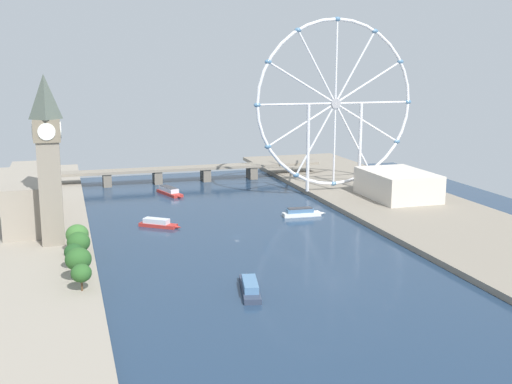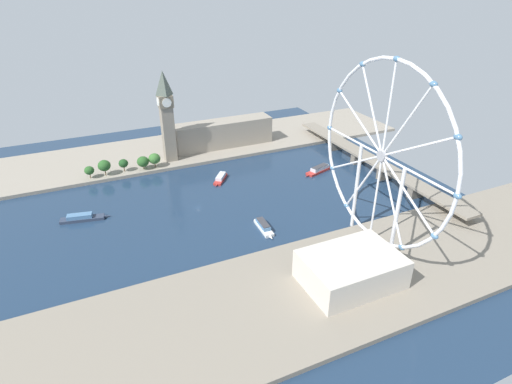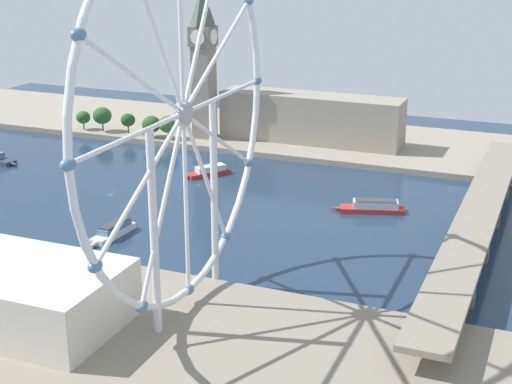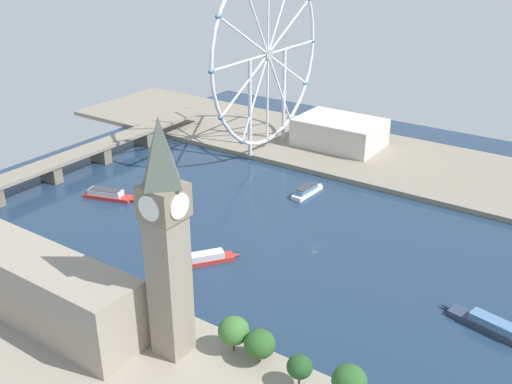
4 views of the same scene
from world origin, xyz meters
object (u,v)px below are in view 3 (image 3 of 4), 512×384
tour_boat_0 (209,171)px  tour_boat_3 (113,231)px  parliament_block (311,118)px  tour_boat_1 (373,207)px  ferris_wheel (183,116)px  river_bridge (478,220)px  riverside_hall (28,295)px  clock_tower (203,61)px

tour_boat_0 → tour_boat_3: bearing=36.9°
parliament_block → tour_boat_1: bearing=32.8°
ferris_wheel → river_bridge: size_ratio=0.53×
tour_boat_3 → riverside_hall: bearing=17.1°
river_bridge → tour_boat_3: river_bridge is taller
riverside_hall → river_bridge: bearing=137.6°
clock_tower → parliament_block: 67.42m
ferris_wheel → river_bridge: ferris_wheel is taller
tour_boat_0 → tour_boat_1: tour_boat_1 is taller
parliament_block → ferris_wheel: (202.93, 27.76, 47.02)m
riverside_hall → tour_boat_0: size_ratio=2.36×
clock_tower → parliament_block: (-13.72, 58.65, -30.30)m
parliament_block → tour_boat_3: bearing=-10.4°
parliament_block → river_bridge: parliament_block is taller
parliament_block → tour_boat_1: parliament_block is taller
riverside_hall → tour_boat_3: (-75.12, -18.99, -9.65)m
clock_tower → river_bridge: 191.58m
clock_tower → tour_boat_0: 77.60m
ferris_wheel → riverside_hall: size_ratio=2.18×
river_bridge → tour_boat_1: 48.73m
ferris_wheel → clock_tower: bearing=-155.5°
ferris_wheel → riverside_hall: (29.74, -37.74, -51.29)m
tour_boat_1 → parliament_block: bearing=-74.8°
riverside_hall → tour_boat_3: bearing=-165.8°
parliament_block → riverside_hall: 232.92m
river_bridge → tour_boat_3: bearing=-69.5°
riverside_hall → tour_boat_0: riverside_hall is taller
parliament_block → tour_boat_3: size_ratio=3.72×
tour_boat_0 → tour_boat_3: (87.44, 0.26, 0.23)m
tour_boat_0 → riverside_hall: bearing=43.5°
ferris_wheel → tour_boat_0: 156.94m
river_bridge → tour_boat_1: bearing=-110.6°
river_bridge → clock_tower: bearing=-120.1°
parliament_block → ferris_wheel: bearing=7.8°
clock_tower → riverside_hall: 226.94m
parliament_block → tour_boat_0: (70.11, -29.22, -14.16)m
riverside_hall → tour_boat_1: 157.68m
parliament_block → tour_boat_3: 160.79m
clock_tower → tour_boat_3: size_ratio=3.07×
river_bridge → tour_boat_0: river_bridge is taller
clock_tower → tour_boat_3: bearing=11.7°
ferris_wheel → parliament_block: bearing=-172.2°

